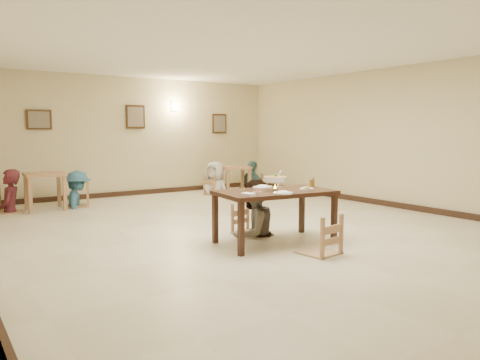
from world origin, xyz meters
TOP-DOWN VIEW (x-y plane):
  - floor at (0.00, 0.00)m, footprint 10.00×10.00m
  - ceiling at (0.00, 0.00)m, footprint 10.00×10.00m
  - wall_back at (0.00, 5.00)m, footprint 10.00×0.00m
  - wall_right at (4.00, 0.00)m, footprint 0.00×10.00m
  - baseboard_back at (0.00, 4.97)m, footprint 8.00×0.06m
  - baseboard_right at (3.97, 0.00)m, footprint 0.06×10.00m
  - picture_a at (-2.20, 4.96)m, footprint 0.55×0.04m
  - picture_b at (0.10, 4.96)m, footprint 0.50×0.04m
  - picture_c at (2.60, 4.96)m, footprint 0.45×0.04m
  - wall_sconce at (1.20, 4.96)m, footprint 0.16×0.05m
  - main_table at (-0.18, -1.13)m, footprint 1.76×1.11m
  - chair_far at (-0.15, -0.42)m, footprint 0.42×0.42m
  - chair_near at (-0.05, -1.93)m, footprint 0.48×0.48m
  - main_diner at (-0.12, -0.50)m, footprint 1.01×0.88m
  - curry_warmer at (-0.20, -1.16)m, footprint 0.36×0.32m
  - rice_plate_far at (-0.16, -0.80)m, footprint 0.32×0.32m
  - rice_plate_near at (-0.31, -1.48)m, footprint 0.27×0.27m
  - fried_plate at (0.28, -1.31)m, footprint 0.24×0.24m
  - chili_dish at (-0.54, -1.19)m, footprint 0.11×0.11m
  - napkin_cutlery at (-0.80, -1.34)m, footprint 0.20×0.27m
  - drink_glass at (0.56, -1.12)m, footprint 0.08×0.08m
  - bg_table_left at (-2.35, 3.83)m, footprint 0.82×0.82m
  - bg_table_right at (2.39, 3.82)m, footprint 0.89×0.89m
  - bg_chair_ll at (-3.03, 3.84)m, footprint 0.51×0.51m
  - bg_chair_lr at (-1.68, 3.90)m, footprint 0.46×0.46m
  - bg_chair_rl at (1.80, 3.86)m, footprint 0.46×0.46m
  - bg_chair_rr at (2.97, 3.87)m, footprint 0.44×0.44m
  - bg_diner_a at (-3.03, 3.84)m, footprint 0.59×0.74m
  - bg_diner_b at (-1.68, 3.90)m, footprint 0.84×1.14m
  - bg_diner_c at (1.80, 3.86)m, footprint 0.81×0.98m
  - bg_diner_d at (2.97, 3.87)m, footprint 0.63×1.06m

SIDE VIEW (x-z plane):
  - floor at x=0.00m, z-range 0.00..0.00m
  - baseboard_back at x=0.00m, z-range 0.00..0.12m
  - baseboard_right at x=3.97m, z-range 0.00..0.12m
  - chair_far at x=-0.15m, z-range 0.00..0.90m
  - bg_chair_rr at x=2.97m, z-range 0.00..0.93m
  - bg_chair_rl at x=1.80m, z-range 0.00..0.97m
  - bg_chair_lr at x=-1.68m, z-range 0.00..0.98m
  - chair_near at x=-0.05m, z-range 0.00..1.02m
  - bg_chair_ll at x=-3.03m, z-range 0.00..1.09m
  - bg_table_right at x=2.39m, z-range 0.22..0.94m
  - bg_table_left at x=-2.35m, z-range 0.25..1.03m
  - main_table at x=-0.18m, z-range 0.31..1.09m
  - bg_diner_b at x=-1.68m, z-range 0.00..1.58m
  - chili_dish at x=-0.54m, z-range 0.78..0.80m
  - rice_plate_near at x=-0.31m, z-range 0.76..0.83m
  - napkin_cutlery at x=-0.80m, z-range 0.78..0.81m
  - rice_plate_far at x=-0.16m, z-range 0.76..0.83m
  - fried_plate at x=0.28m, z-range 0.77..0.82m
  - bg_diner_d at x=2.97m, z-range 0.00..1.69m
  - drink_glass at x=0.56m, z-range 0.78..0.93m
  - bg_diner_c at x=1.80m, z-range 0.00..1.72m
  - main_diner at x=-0.12m, z-range 0.00..1.76m
  - bg_diner_a at x=-3.03m, z-range 0.00..1.76m
  - curry_warmer at x=-0.20m, z-range 0.81..1.09m
  - wall_back at x=0.00m, z-range -3.50..6.50m
  - wall_right at x=4.00m, z-range -3.50..6.50m
  - picture_c at x=2.60m, z-range 1.57..2.12m
  - picture_a at x=-2.20m, z-range 1.67..2.12m
  - picture_b at x=0.10m, z-range 1.70..2.30m
  - wall_sconce at x=1.20m, z-range 2.19..2.41m
  - ceiling at x=0.00m, z-range 3.00..3.00m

